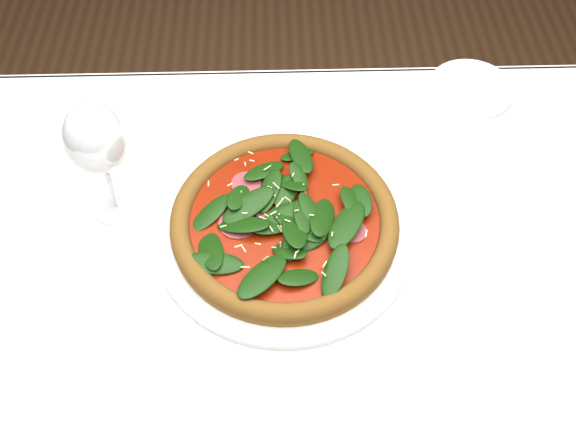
{
  "coord_description": "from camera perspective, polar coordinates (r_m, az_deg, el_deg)",
  "views": [
    {
      "loc": [
        -0.03,
        -0.5,
        1.53
      ],
      "look_at": [
        -0.02,
        0.06,
        0.77
      ],
      "focal_mm": 40.0,
      "sensor_mm": 36.0,
      "label": 1
    }
  ],
  "objects": [
    {
      "name": "ground",
      "position": [
        1.61,
        0.81,
        -18.2
      ],
      "size": [
        6.0,
        6.0,
        0.0
      ],
      "primitive_type": "plane",
      "color": "brown",
      "rests_on": "ground"
    },
    {
      "name": "dining_table",
      "position": [
        1.01,
        1.23,
        -6.74
      ],
      "size": [
        1.21,
        0.81,
        0.75
      ],
      "color": "white",
      "rests_on": "ground"
    },
    {
      "name": "saucer_far",
      "position": [
        1.19,
        16.0,
        10.87
      ],
      "size": [
        0.15,
        0.15,
        0.01
      ],
      "color": "silver",
      "rests_on": "dining_table"
    },
    {
      "name": "plate",
      "position": [
        0.95,
        -0.3,
        -1.0
      ],
      "size": [
        0.39,
        0.39,
        0.02
      ],
      "color": "silver",
      "rests_on": "dining_table"
    },
    {
      "name": "wine_glass",
      "position": [
        0.91,
        -16.71,
        6.35
      ],
      "size": [
        0.08,
        0.08,
        0.21
      ],
      "color": "white",
      "rests_on": "dining_table"
    },
    {
      "name": "pizza",
      "position": [
        0.93,
        -0.31,
        -0.22
      ],
      "size": [
        0.35,
        0.35,
        0.04
      ],
      "rotation": [
        0.0,
        0.0,
        -0.07
      ],
      "color": "#9F6D26",
      "rests_on": "plate"
    }
  ]
}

